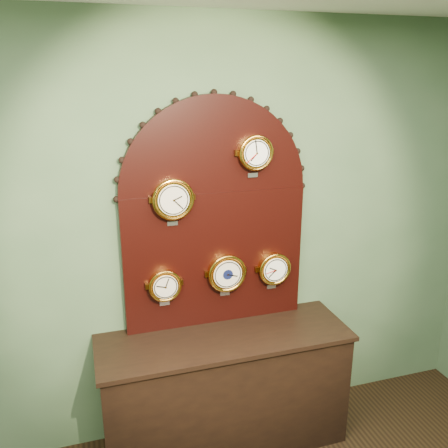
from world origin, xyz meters
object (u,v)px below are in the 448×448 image
object	(u,v)px
barometer	(226,273)
tide_clock	(274,268)
roman_clock	(173,199)
display_board	(215,208)
hygrometer	(165,285)
shop_counter	(225,392)
arabic_clock	(255,153)

from	to	relation	value
barometer	tide_clock	size ratio (longest dim) A/B	1.11
barometer	tide_clock	xyz separation A→B (m)	(0.34, 0.00, -0.01)
barometer	roman_clock	bearing A→B (deg)	179.98
display_board	hygrometer	world-z (taller)	display_board
roman_clock	barometer	bearing A→B (deg)	-0.02
tide_clock	display_board	bearing A→B (deg)	170.38
roman_clock	hygrometer	size ratio (longest dim) A/B	1.16
roman_clock	tide_clock	distance (m)	0.86
display_board	hygrometer	xyz separation A→B (m)	(-0.35, -0.07, -0.46)
shop_counter	barometer	distance (m)	0.82
arabic_clock	tide_clock	xyz separation A→B (m)	(0.15, -0.00, -0.79)
arabic_clock	hygrometer	size ratio (longest dim) A/B	1.04
display_board	roman_clock	bearing A→B (deg)	-166.53
roman_clock	hygrometer	bearing A→B (deg)	179.09
hygrometer	barometer	world-z (taller)	barometer
display_board	shop_counter	bearing A→B (deg)	-90.00
arabic_clock	tide_clock	world-z (taller)	arabic_clock
shop_counter	tide_clock	world-z (taller)	tide_clock
arabic_clock	hygrometer	xyz separation A→B (m)	(-0.59, 0.00, -0.81)
shop_counter	tide_clock	xyz separation A→B (m)	(0.39, 0.15, 0.79)
hygrometer	barometer	distance (m)	0.41
roman_clock	hygrometer	world-z (taller)	roman_clock
arabic_clock	tide_clock	distance (m)	0.80
roman_clock	barometer	xyz separation A→B (m)	(0.34, -0.00, -0.52)
shop_counter	hygrometer	world-z (taller)	hygrometer
hygrometer	tide_clock	world-z (taller)	tide_clock
roman_clock	arabic_clock	size ratio (longest dim) A/B	1.12
shop_counter	barometer	world-z (taller)	barometer
roman_clock	tide_clock	xyz separation A→B (m)	(0.67, 0.00, -0.53)
roman_clock	tide_clock	world-z (taller)	roman_clock
shop_counter	roman_clock	distance (m)	1.36
hygrometer	roman_clock	bearing A→B (deg)	-0.91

